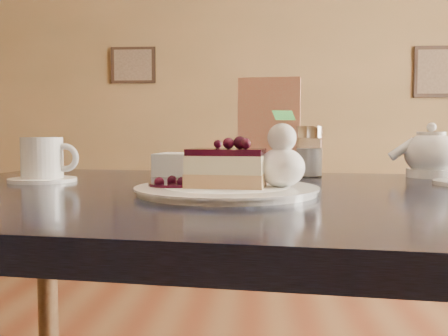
# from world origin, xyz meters

# --- Properties ---
(main_table) EXTENTS (1.43, 1.04, 0.83)m
(main_table) POSITION_xyz_m (-0.15, 0.33, 0.75)
(main_table) COLOR black
(main_table) RESTS_ON ground
(dessert_plate) EXTENTS (0.31, 0.31, 0.01)m
(dessert_plate) POSITION_xyz_m (-0.16, 0.28, 0.84)
(dessert_plate) COLOR white
(dessert_plate) RESTS_ON main_table
(cheesecake_slice) EXTENTS (0.14, 0.11, 0.07)m
(cheesecake_slice) POSITION_xyz_m (-0.16, 0.28, 0.88)
(cheesecake_slice) COLOR tan
(cheesecake_slice) RESTS_ON dessert_plate
(whipped_cream) EXTENTS (0.08, 0.08, 0.07)m
(whipped_cream) POSITION_xyz_m (-0.06, 0.28, 0.88)
(whipped_cream) COLOR white
(whipped_cream) RESTS_ON dessert_plate
(berry_sauce) EXTENTS (0.09, 0.09, 0.01)m
(berry_sauce) POSITION_xyz_m (-0.25, 0.28, 0.85)
(berry_sauce) COLOR black
(berry_sauce) RESTS_ON dessert_plate
(coffee_set) EXTENTS (0.15, 0.14, 0.10)m
(coffee_set) POSITION_xyz_m (-0.57, 0.47, 0.88)
(coffee_set) COLOR white
(coffee_set) RESTS_ON main_table
(tea_set) EXTENTS (0.20, 0.31, 0.12)m
(tea_set) POSITION_xyz_m (0.31, 0.60, 0.88)
(tea_set) COLOR white
(tea_set) RESTS_ON main_table
(menu_card) EXTENTS (0.16, 0.05, 0.24)m
(menu_card) POSITION_xyz_m (-0.08, 0.68, 0.96)
(menu_card) COLOR beige
(menu_card) RESTS_ON main_table
(sugar_shaker) EXTENTS (0.07, 0.07, 0.12)m
(sugar_shaker) POSITION_xyz_m (0.02, 0.63, 0.90)
(sugar_shaker) COLOR white
(sugar_shaker) RESTS_ON main_table
(napkin_stack) EXTENTS (0.15, 0.15, 0.06)m
(napkin_stack) POSITION_xyz_m (-0.29, 0.65, 0.86)
(napkin_stack) COLOR white
(napkin_stack) RESTS_ON main_table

